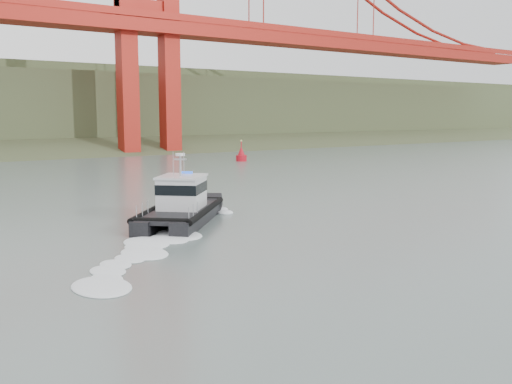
{
  "coord_description": "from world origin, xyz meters",
  "views": [
    {
      "loc": [
        -20.75,
        -19.55,
        7.06
      ],
      "look_at": [
        -1.35,
        8.36,
        2.4
      ],
      "focal_mm": 40.0,
      "sensor_mm": 36.0,
      "label": 1
    }
  ],
  "objects": [
    {
      "name": "ground",
      "position": [
        0.0,
        0.0,
        0.0
      ],
      "size": [
        400.0,
        400.0,
        0.0
      ],
      "primitive_type": "plane",
      "color": "#53625F",
      "rests_on": "ground"
    },
    {
      "name": "patrol_boat",
      "position": [
        -3.76,
        13.51,
        1.18
      ],
      "size": [
        9.13,
        9.5,
        4.69
      ],
      "rotation": [
        0.0,
        0.0,
        -0.74
      ],
      "color": "black",
      "rests_on": "ground"
    },
    {
      "name": "nav_buoy",
      "position": [
        26.45,
        52.24,
        0.9
      ],
      "size": [
        1.64,
        1.64,
        3.41
      ],
      "color": "#AE0C19",
      "rests_on": "ground"
    }
  ]
}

